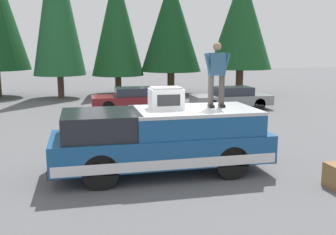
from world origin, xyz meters
name	(u,v)px	position (x,y,z in m)	size (l,w,h in m)	color
ground_plane	(173,169)	(0.00, 0.00, 0.00)	(90.00, 90.00, 0.00)	#565659
pickup_truck	(161,140)	(-0.17, 0.37, 0.87)	(2.01, 5.54, 1.65)	navy
compressor_unit	(166,98)	(-0.02, 0.21, 1.93)	(0.65, 0.84, 0.56)	silver
person_on_truck_bed	(217,73)	(-0.06, -1.14, 2.55)	(0.29, 0.72, 1.69)	#423D38
parked_car_grey	(231,98)	(9.16, -5.37, 0.58)	(1.64, 4.10, 1.16)	gray
parked_car_maroon	(132,99)	(10.01, -0.26, 0.58)	(1.64, 4.10, 1.16)	maroon
conifer_far_left	(241,20)	(15.07, -8.35, 4.98)	(4.20, 4.20, 8.25)	#4C3826
conifer_left	(171,24)	(16.28, -3.80, 4.73)	(4.10, 4.10, 7.91)	#4C3826
conifer_center_left	(117,22)	(16.98, -0.23, 4.88)	(3.52, 3.52, 8.48)	#4C3826
conifer_center_right	(57,1)	(15.81, 3.55, 5.98)	(3.25, 3.25, 10.52)	#4C3826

